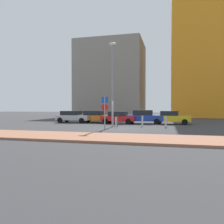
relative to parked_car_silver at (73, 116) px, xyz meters
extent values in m
plane|color=#38383A|center=(7.37, -6.11, -0.77)|extent=(120.00, 120.00, 0.00)
cube|color=#9E664C|center=(7.37, -12.93, -0.70)|extent=(40.00, 3.89, 0.14)
cube|color=#B7BABF|center=(0.10, 0.00, -0.14)|extent=(4.34, 1.99, 0.62)
cube|color=black|center=(-0.26, 0.01, 0.43)|extent=(2.34, 1.75, 0.51)
cylinder|color=black|center=(1.59, 0.82, -0.45)|extent=(0.65, 0.25, 0.64)
cylinder|color=black|center=(1.50, -0.97, -0.45)|extent=(0.65, 0.25, 0.64)
cylinder|color=black|center=(-1.31, 0.96, -0.45)|extent=(0.65, 0.25, 0.64)
cylinder|color=black|center=(-1.39, -0.83, -0.45)|extent=(0.65, 0.25, 0.64)
cube|color=orange|center=(2.91, 0.46, -0.15)|extent=(4.56, 2.12, 0.60)
cube|color=black|center=(2.64, 0.48, 0.43)|extent=(2.46, 1.82, 0.55)
cylinder|color=black|center=(4.48, 1.23, -0.45)|extent=(0.66, 0.27, 0.64)
cylinder|color=black|center=(4.34, -0.55, -0.45)|extent=(0.66, 0.27, 0.64)
cylinder|color=black|center=(1.47, 1.46, -0.45)|extent=(0.66, 0.27, 0.64)
cylinder|color=black|center=(1.33, -0.32, -0.45)|extent=(0.66, 0.27, 0.64)
cube|color=red|center=(5.89, -0.34, -0.17)|extent=(4.08, 1.93, 0.56)
cube|color=black|center=(5.80, -0.33, 0.38)|extent=(2.09, 1.70, 0.53)
cylinder|color=black|center=(7.29, 0.47, -0.45)|extent=(0.65, 0.25, 0.64)
cylinder|color=black|center=(7.20, -1.27, -0.45)|extent=(0.65, 0.25, 0.64)
cylinder|color=black|center=(4.57, 0.60, -0.45)|extent=(0.65, 0.25, 0.64)
cylinder|color=black|center=(4.48, -1.14, -0.45)|extent=(0.65, 0.25, 0.64)
cube|color=#1E389E|center=(8.75, 0.29, -0.10)|extent=(4.45, 2.05, 0.69)
cube|color=black|center=(8.66, 0.29, 0.53)|extent=(2.29, 1.80, 0.58)
cylinder|color=black|center=(10.19, 1.28, -0.45)|extent=(0.65, 0.25, 0.64)
cylinder|color=black|center=(10.28, -0.56, -0.45)|extent=(0.65, 0.25, 0.64)
cylinder|color=black|center=(7.22, 1.14, -0.45)|extent=(0.65, 0.25, 0.64)
cylinder|color=black|center=(7.31, -0.70, -0.45)|extent=(0.65, 0.25, 0.64)
cube|color=gold|center=(11.90, 0.35, -0.13)|extent=(4.35, 2.06, 0.64)
cube|color=black|center=(11.67, 0.37, 0.46)|extent=(2.03, 1.74, 0.53)
cylinder|color=black|center=(13.40, 1.10, -0.45)|extent=(0.66, 0.27, 0.64)
cylinder|color=black|center=(13.27, -0.63, -0.45)|extent=(0.66, 0.27, 0.64)
cylinder|color=black|center=(10.54, 1.32, -0.45)|extent=(0.66, 0.27, 0.64)
cylinder|color=black|center=(10.40, -0.40, -0.45)|extent=(0.66, 0.27, 0.64)
cylinder|color=gray|center=(6.26, -7.61, 0.66)|extent=(0.10, 0.10, 2.86)
cube|color=#1447B7|center=(6.26, -7.61, 1.79)|extent=(0.55, 0.07, 0.55)
cylinder|color=red|center=(6.26, -7.61, 1.16)|extent=(0.60, 0.07, 0.60)
cylinder|color=#4C4C51|center=(6.78, -4.89, -0.26)|extent=(0.08, 0.08, 1.02)
cube|color=black|center=(6.78, -4.89, 0.39)|extent=(0.18, 0.14, 0.28)
cylinder|color=gray|center=(6.27, -4.88, 3.19)|extent=(0.20, 0.20, 7.91)
ellipsoid|color=silver|center=(6.27, -4.88, 7.29)|extent=(0.70, 0.36, 0.30)
cylinder|color=#B7B7BC|center=(9.05, -3.65, -0.23)|extent=(0.16, 0.16, 1.07)
cylinder|color=#B7B7BC|center=(6.29, -3.45, -0.30)|extent=(0.17, 0.17, 0.92)
cylinder|color=#B7B7BC|center=(11.33, -4.01, -0.22)|extent=(0.17, 0.17, 1.09)
cube|color=orange|center=(21.24, 21.39, 11.36)|extent=(18.51, 12.51, 24.26)
cube|color=gray|center=(-0.93, 23.09, 7.24)|extent=(13.99, 11.57, 16.02)
camera|label=1|loc=(11.66, -26.54, 1.22)|focal=36.80mm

